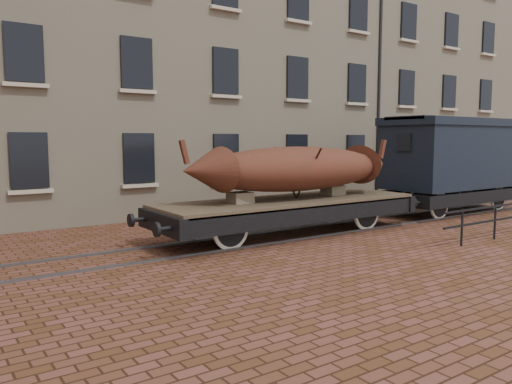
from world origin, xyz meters
TOP-DOWN VIEW (x-y plane):
  - ground at (0.00, 0.00)m, footprint 90.00×90.00m
  - warehouse_cream at (3.00, 9.99)m, footprint 40.00×10.19m
  - rail_track at (0.00, 0.00)m, footprint 30.00×1.52m
  - flatcar_wagon at (0.17, -0.00)m, footprint 9.22×2.50m
  - iron_boat at (0.42, -0.00)m, footprint 7.53×2.19m
  - goods_van at (8.31, 0.00)m, footprint 7.05×2.57m

SIDE VIEW (x-z plane):
  - ground at x=0.00m, z-range 0.00..0.00m
  - rail_track at x=0.00m, z-range 0.00..0.06m
  - flatcar_wagon at x=0.17m, z-range 0.17..1.56m
  - iron_boat at x=0.42m, z-range 1.10..2.86m
  - goods_van at x=8.31m, z-range 0.46..4.11m
  - warehouse_cream at x=3.00m, z-range 0.00..14.00m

